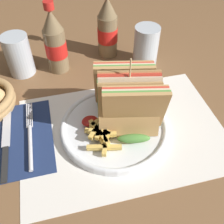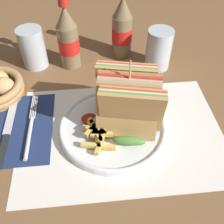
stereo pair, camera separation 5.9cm
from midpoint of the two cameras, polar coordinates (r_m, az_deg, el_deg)
ground_plane at (r=0.60m, az=-3.70°, el=-5.07°), size 4.00×4.00×0.00m
placemat at (r=0.60m, az=-0.51°, el=-4.20°), size 0.46×0.32×0.00m
plate_main at (r=0.60m, az=-2.35°, el=-3.46°), size 0.25×0.25×0.02m
club_sandwich at (r=0.56m, az=0.57°, el=2.67°), size 0.15×0.19×0.17m
fries_pile at (r=0.56m, az=-5.41°, el=-4.84°), size 0.07×0.10×0.02m
ketchup_blob at (r=0.59m, az=-7.64°, el=-2.14°), size 0.04×0.03×0.01m
napkin at (r=0.64m, az=-22.21°, el=-5.41°), size 0.15×0.22×0.00m
fork at (r=0.61m, az=-20.08°, el=-6.03°), size 0.02×0.20×0.01m
knife at (r=0.64m, az=-24.60°, el=-5.74°), size 0.02×0.22×0.00m
coke_bottle_near at (r=0.75m, az=-14.55°, el=14.27°), size 0.06×0.06×0.20m
coke_bottle_far at (r=0.79m, az=-3.21°, el=17.56°), size 0.06×0.06×0.20m
glass_near at (r=0.77m, az=5.15°, el=13.55°), size 0.07×0.07×0.11m
glass_far at (r=0.79m, az=-21.61°, el=10.87°), size 0.07×0.07×0.11m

